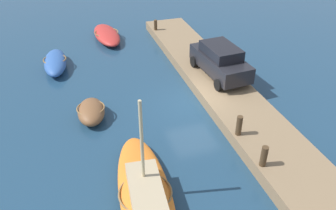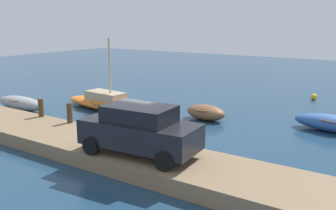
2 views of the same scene
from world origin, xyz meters
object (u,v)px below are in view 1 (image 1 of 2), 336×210
Objects in this scene: motorboat_red at (107,35)px; mooring_post_mid_west at (239,126)px; mooring_post_west at (264,156)px; rowboat_blue at (55,62)px; dinghy_brown at (91,111)px; sailboat_orange at (146,195)px; mooring_post_mid_east at (156,25)px; parked_car at (220,60)px.

motorboat_red is 4.75× the size of mooring_post_mid_west.
rowboat_blue is at bearing 31.02° from mooring_post_west.
dinghy_brown is (-9.84, 2.36, 0.04)m from motorboat_red.
mooring_post_mid_west is (-10.16, -7.35, 0.63)m from rowboat_blue.
mooring_post_mid_west is at bearing -61.76° from sailboat_orange.
dinghy_brown is 8.49m from mooring_post_west.
mooring_post_mid_west is at bearing -169.39° from motorboat_red.
mooring_post_west is 1.21× the size of mooring_post_mid_east.
dinghy_brown is at bearing 147.25° from mooring_post_mid_east.
motorboat_red is at bearing 14.37° from mooring_post_mid_west.
sailboat_orange is at bearing 135.16° from parked_car.
rowboat_blue is at bearing 56.85° from parked_car.
mooring_post_mid_east reaches higher than rowboat_blue.
sailboat_orange is at bearing -164.42° from rowboat_blue.
mooring_post_mid_west is at bearing -117.91° from dinghy_brown.
mooring_post_mid_west is at bearing 159.66° from parked_car.
mooring_post_mid_west reaches higher than motorboat_red.
sailboat_orange is 2.90× the size of dinghy_brown.
sailboat_orange is 6.13m from dinghy_brown.
rowboat_blue is 0.86× the size of parked_car.
motorboat_red is 1.83× the size of dinghy_brown.
mooring_post_mid_east reaches higher than dinghy_brown.
sailboat_orange is at bearing -162.61° from dinghy_brown.
motorboat_red is 9.98m from parked_car.
mooring_post_mid_east is (9.19, -5.91, 0.54)m from dinghy_brown.
motorboat_red is 4.93× the size of mooring_post_west.
mooring_post_west reaches higher than mooring_post_mid_east.
sailboat_orange reaches higher than mooring_post_west.
mooring_post_mid_west reaches higher than mooring_post_mid_east.
sailboat_orange is 9.45× the size of mooring_post_mid_east.
rowboat_blue is 14.27m from mooring_post_west.
sailboat_orange is 12.45m from rowboat_blue.
mooring_post_west reaches higher than dinghy_brown.
rowboat_blue is 4.19× the size of mooring_post_west.
mooring_post_mid_west reaches higher than mooring_post_west.
parked_car reaches higher than motorboat_red.
mooring_post_west is (-6.07, -5.91, 0.61)m from dinghy_brown.
sailboat_orange is 15.89m from motorboat_red.
mooring_post_mid_east is at bearing -104.14° from motorboat_red.
dinghy_brown is at bearing -163.46° from rowboat_blue.
mooring_post_mid_east is at bearing 6.39° from parked_car.
sailboat_orange is at bearing 172.01° from motorboat_red.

